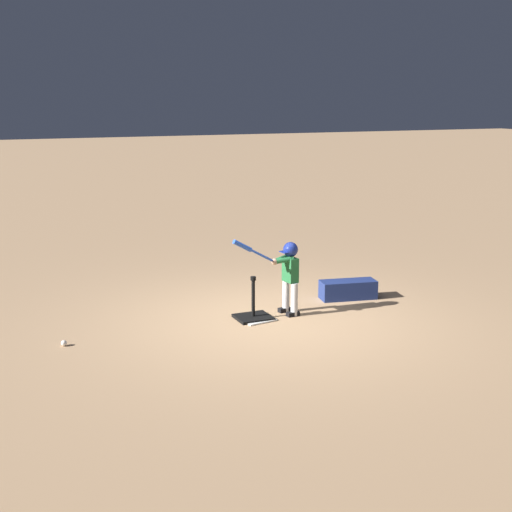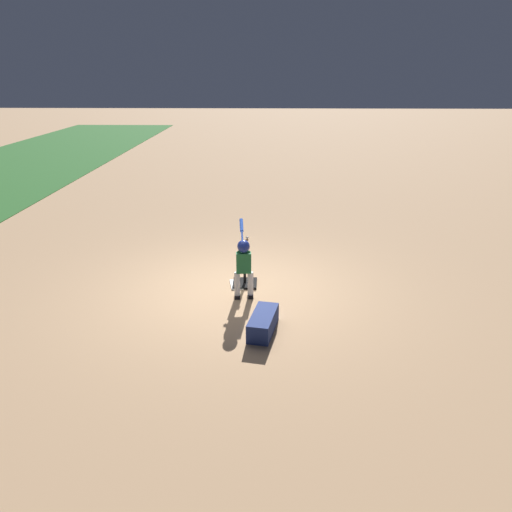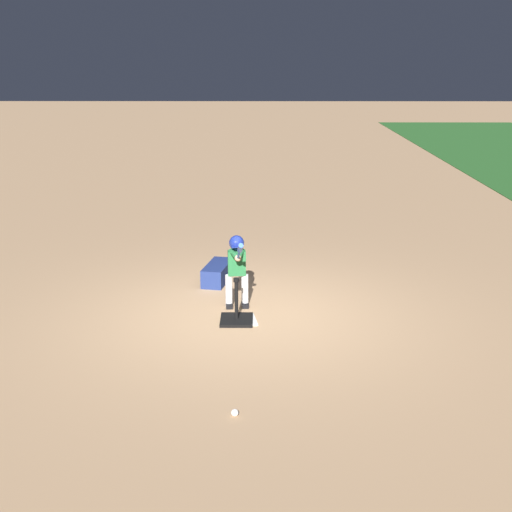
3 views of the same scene
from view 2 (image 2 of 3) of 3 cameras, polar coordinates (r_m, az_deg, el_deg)
name	(u,v)px [view 2 (image 2 of 3)]	position (r m, az deg, el deg)	size (l,w,h in m)	color
ground_plane	(235,289)	(8.83, -2.43, -3.78)	(90.00, 90.00, 0.00)	tan
home_plate	(243,284)	(8.99, -1.52, -3.24)	(0.44, 0.44, 0.02)	white
batting_tee	(245,281)	(8.98, -1.29, -2.84)	(0.48, 0.43, 0.60)	black
batter_child	(244,261)	(8.27, -1.43, -0.56)	(1.00, 0.33, 1.15)	silver
baseball	(247,238)	(11.39, -1.02, 2.10)	(0.07, 0.07, 0.07)	white
equipment_bag	(263,323)	(7.39, 0.82, -7.63)	(0.84, 0.32, 0.28)	navy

